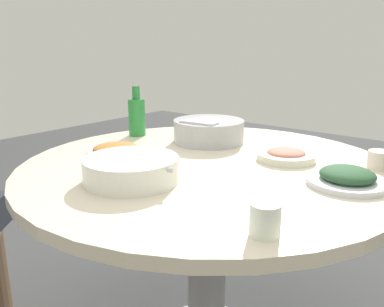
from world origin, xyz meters
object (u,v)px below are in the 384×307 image
round_dining_table (208,195)px  dish_tofu_braise (116,150)px  dish_shrimp (286,155)px  green_bottle (137,116)px  dish_greens (347,178)px  soup_bowl (131,170)px  rice_bowl (209,131)px  tea_cup_near (380,160)px  tea_cup_far (265,219)px

round_dining_table → dish_tofu_braise: bearing=111.8°
dish_shrimp → green_bottle: bearing=94.5°
dish_greens → round_dining_table: bearing=99.7°
soup_bowl → dish_shrimp: size_ratio=1.52×
rice_bowl → tea_cup_near: (0.06, -0.65, -0.02)m
rice_bowl → dish_greens: rice_bowl is taller
soup_bowl → tea_cup_near: soup_bowl is taller
dish_shrimp → round_dining_table: bearing=136.2°
rice_bowl → tea_cup_near: bearing=-85.0°
green_bottle → tea_cup_far: green_bottle is taller
round_dining_table → rice_bowl: bearing=36.3°
round_dining_table → tea_cup_near: size_ratio=16.85×
rice_bowl → soup_bowl: rice_bowl is taller
dish_shrimp → tea_cup_near: size_ratio=2.69×
tea_cup_far → dish_shrimp: bearing=21.8°
dish_shrimp → green_bottle: green_bottle is taller
dish_shrimp → tea_cup_near: bearing=-70.1°
green_bottle → tea_cup_far: bearing=-118.5°
soup_bowl → tea_cup_near: size_ratio=4.10×
dish_greens → tea_cup_far: 0.43m
rice_bowl → dish_greens: 0.65m
round_dining_table → dish_tofu_braise: (-0.13, 0.33, 0.14)m
rice_bowl → tea_cup_far: rice_bowl is taller
round_dining_table → soup_bowl: soup_bowl is taller
tea_cup_near → dish_tofu_braise: bearing=118.4°
dish_shrimp → green_bottle: 0.70m
green_bottle → tea_cup_far: size_ratio=3.02×
dish_tofu_braise → tea_cup_far: (-0.22, -0.74, 0.02)m
rice_bowl → dish_shrimp: rice_bowl is taller
green_bottle → tea_cup_near: bearing=-80.9°
dish_shrimp → tea_cup_far: 0.60m
rice_bowl → dish_tofu_braise: (-0.38, 0.14, -0.03)m
round_dining_table → rice_bowl: rice_bowl is taller
green_bottle → dish_greens: bearing=-94.2°
rice_bowl → dish_shrimp: size_ratio=1.43×
round_dining_table → dish_shrimp: bearing=-43.8°
dish_tofu_braise → tea_cup_far: size_ratio=2.94×
green_bottle → dish_shrimp: bearing=-85.5°
green_bottle → dish_tofu_braise: bearing=-147.0°
round_dining_table → dish_greens: dish_greens is taller
round_dining_table → green_bottle: bearing=73.8°
tea_cup_near → tea_cup_far: 0.66m
soup_bowl → dish_tofu_braise: bearing=57.8°
round_dining_table → dish_greens: 0.47m
round_dining_table → soup_bowl: bearing=168.4°
dish_tofu_braise → green_bottle: bearing=33.0°
dish_greens → soup_bowl: bearing=126.4°
dish_greens → green_bottle: 0.95m
dish_greens → rice_bowl: bearing=74.8°
dish_shrimp → dish_tofu_braise: 0.61m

